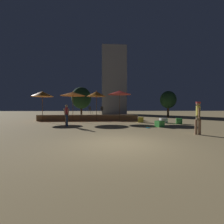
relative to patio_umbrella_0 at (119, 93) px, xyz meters
name	(u,v)px	position (x,y,z in m)	size (l,w,h in m)	color
ground_plane	(120,144)	(-1.15, -10.06, -2.99)	(120.00, 120.00, 0.00)	tan
wooden_deck	(89,117)	(-3.33, 1.42, -2.70)	(10.72, 2.35, 0.65)	olive
patio_umbrella_0	(119,93)	(0.00, 0.00, 0.00)	(2.49, 2.49, 3.28)	brown
patio_umbrella_1	(73,94)	(-4.86, -0.01, -0.17)	(2.53, 2.53, 3.09)	brown
patio_umbrella_2	(42,94)	(-8.00, 0.15, -0.17)	(2.19, 2.19, 3.17)	brown
patio_umbrella_3	(96,94)	(-2.44, 0.25, -0.13)	(2.04, 2.04, 3.21)	brown
cube_seat_0	(163,120)	(3.83, -2.25, -2.78)	(0.62, 0.62, 0.43)	white
cube_seat_1	(160,124)	(2.35, -5.13, -2.77)	(0.64, 0.64, 0.45)	#4CC651
cube_seat_2	(179,121)	(4.79, -3.28, -2.75)	(0.62, 0.62, 0.48)	#4CC651
cube_seat_3	(141,120)	(1.88, -1.66, -2.74)	(0.62, 0.62, 0.50)	yellow
person_0	(67,115)	(-4.54, -4.17, -2.12)	(0.41, 0.39, 1.63)	#2D4C7F
person_1	(198,116)	(3.12, -8.33, -2.03)	(0.29, 0.51, 1.71)	#997051
bistro_chair_0	(102,109)	(-1.90, 1.61, -1.80)	(0.47, 0.47, 0.90)	#2D3338
bistro_chair_1	(90,109)	(-3.21, 1.72, -1.80)	(0.48, 0.48, 0.90)	#2D3338
frisbee_disc	(148,128)	(1.30, -5.72, -2.97)	(0.28, 0.28, 0.03)	#33B2D8
background_tree_0	(168,100)	(7.63, 5.18, -0.45)	(2.24, 2.24, 3.80)	#3D2B1C
background_tree_1	(81,98)	(-4.98, 7.09, -0.12)	(2.95, 2.95, 4.50)	#3D2B1C
distant_building	(114,81)	(0.74, 17.81, 4.30)	(5.24, 4.60, 14.58)	gray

